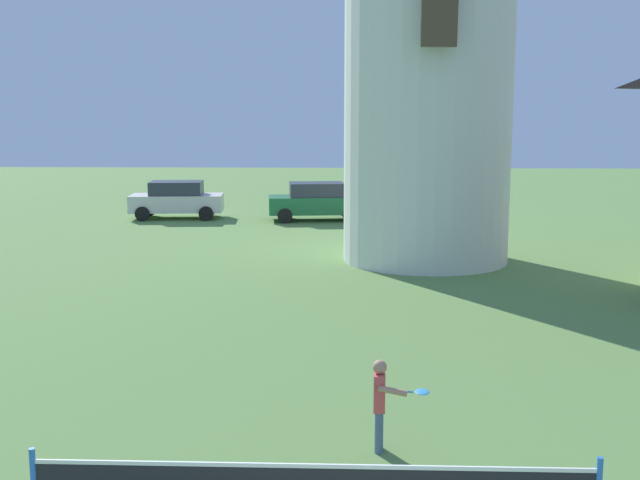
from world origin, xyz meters
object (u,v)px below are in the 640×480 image
(parked_car_cream, at_px, (177,199))
(parked_car_green, at_px, (316,201))
(windmill, at_px, (430,19))
(player_far, at_px, (381,400))

(parked_car_cream, relative_size, parked_car_green, 0.96)
(windmill, height_order, parked_car_cream, windmill)
(windmill, xyz_separation_m, player_far, (-1.85, -13.41, -6.29))
(windmill, height_order, player_far, windmill)
(windmill, bearing_deg, parked_car_cream, 135.68)
(windmill, relative_size, parked_car_green, 3.46)
(parked_car_cream, bearing_deg, parked_car_green, -3.92)
(parked_car_green, bearing_deg, parked_car_cream, 176.08)
(parked_car_green, bearing_deg, windmill, -67.92)
(windmill, relative_size, player_far, 11.66)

